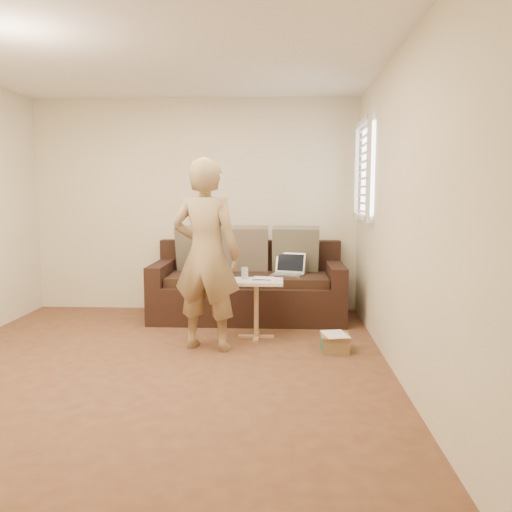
% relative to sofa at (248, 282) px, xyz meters
% --- Properties ---
extents(floor, '(4.50, 4.50, 0.00)m').
position_rel_sofa_xyz_m(floor, '(-0.69, -1.77, -0.42)').
color(floor, '#532E1E').
rests_on(floor, ground).
extents(ceiling, '(4.50, 4.50, 0.00)m').
position_rel_sofa_xyz_m(ceiling, '(-0.69, -1.77, 2.18)').
color(ceiling, white).
rests_on(ceiling, wall_back).
extents(wall_back, '(4.00, 0.00, 4.00)m').
position_rel_sofa_xyz_m(wall_back, '(-0.69, 0.48, 0.87)').
color(wall_back, beige).
rests_on(wall_back, ground).
extents(wall_right, '(0.00, 4.50, 4.50)m').
position_rel_sofa_xyz_m(wall_right, '(1.31, -1.77, 0.87)').
color(wall_right, beige).
rests_on(wall_right, ground).
extents(window_blinds, '(0.12, 0.88, 1.08)m').
position_rel_sofa_xyz_m(window_blinds, '(1.26, -0.27, 1.28)').
color(window_blinds, white).
rests_on(window_blinds, wall_right).
extents(sofa, '(2.20, 0.95, 0.85)m').
position_rel_sofa_xyz_m(sofa, '(0.00, 0.00, 0.00)').
color(sofa, black).
rests_on(sofa, ground).
extents(pillow_left, '(0.55, 0.29, 0.57)m').
position_rel_sofa_xyz_m(pillow_left, '(-0.60, 0.22, 0.37)').
color(pillow_left, brown).
rests_on(pillow_left, sofa).
extents(pillow_mid, '(0.55, 0.27, 0.57)m').
position_rel_sofa_xyz_m(pillow_mid, '(-0.05, 0.22, 0.37)').
color(pillow_mid, brown).
rests_on(pillow_mid, sofa).
extents(pillow_right, '(0.55, 0.28, 0.57)m').
position_rel_sofa_xyz_m(pillow_right, '(0.55, 0.21, 0.37)').
color(pillow_right, brown).
rests_on(pillow_right, sofa).
extents(laptop_silver, '(0.41, 0.35, 0.24)m').
position_rel_sofa_xyz_m(laptop_silver, '(0.46, -0.05, 0.10)').
color(laptop_silver, '#B7BABC').
rests_on(laptop_silver, sofa).
extents(laptop_white, '(0.41, 0.39, 0.24)m').
position_rel_sofa_xyz_m(laptop_white, '(-0.45, -0.12, 0.10)').
color(laptop_white, white).
rests_on(laptop_white, sofa).
extents(person, '(0.73, 0.57, 1.78)m').
position_rel_sofa_xyz_m(person, '(-0.31, -1.20, 0.47)').
color(person, '#90824E').
rests_on(person, ground).
extents(side_table, '(0.54, 0.38, 0.59)m').
position_rel_sofa_xyz_m(side_table, '(0.14, -0.81, -0.13)').
color(side_table, silver).
rests_on(side_table, ground).
extents(drinking_glass, '(0.07, 0.07, 0.12)m').
position_rel_sofa_xyz_m(drinking_glass, '(0.02, -0.75, 0.22)').
color(drinking_glass, silver).
rests_on(drinking_glass, side_table).
extents(scissors, '(0.20, 0.15, 0.02)m').
position_rel_sofa_xyz_m(scissors, '(0.19, -0.84, 0.17)').
color(scissors, silver).
rests_on(scissors, side_table).
extents(paper_on_table, '(0.25, 0.33, 0.00)m').
position_rel_sofa_xyz_m(paper_on_table, '(0.19, -0.74, 0.17)').
color(paper_on_table, white).
rests_on(paper_on_table, side_table).
extents(striped_box, '(0.27, 0.27, 0.17)m').
position_rel_sofa_xyz_m(striped_box, '(0.89, -1.25, -0.34)').
color(striped_box, '#DD5621').
rests_on(striped_box, ground).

